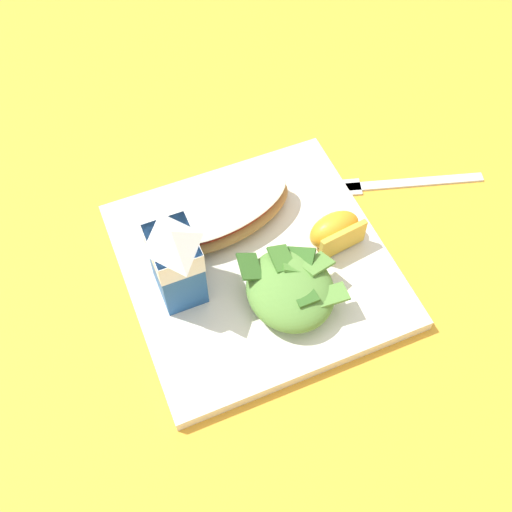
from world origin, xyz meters
TOP-DOWN VIEW (x-y plane):
  - ground at (0.00, 0.00)m, footprint 3.00×3.00m
  - white_plate at (0.00, 0.00)m, footprint 0.28×0.28m
  - cheesy_pizza_bread at (0.06, 0.01)m, footprint 0.11×0.18m
  - green_salad_pile at (-0.06, -0.01)m, footprint 0.10×0.10m
  - milk_carton at (-0.00, 0.09)m, footprint 0.06×0.04m
  - orange_wedge_front at (-0.01, -0.09)m, footprint 0.04×0.06m
  - metal_fork at (0.05, -0.20)m, footprint 0.07×0.19m

SIDE VIEW (x-z plane):
  - ground at x=0.00m, z-range 0.00..0.00m
  - metal_fork at x=0.05m, z-range 0.00..0.01m
  - white_plate at x=0.00m, z-range 0.00..0.02m
  - cheesy_pizza_bread at x=0.06m, z-range 0.02..0.05m
  - orange_wedge_front at x=-0.01m, z-range 0.02..0.06m
  - green_salad_pile at x=-0.06m, z-range 0.01..0.06m
  - milk_carton at x=0.00m, z-range 0.02..0.13m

